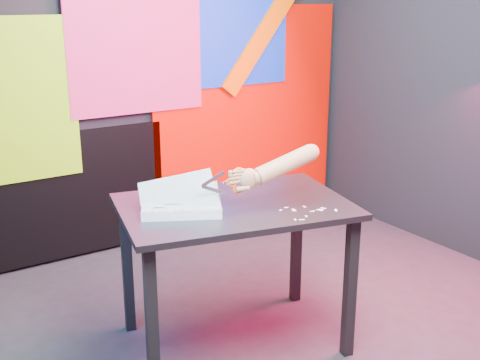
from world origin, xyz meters
TOP-DOWN VIEW (x-y plane):
  - room at (0.00, 0.00)m, footprint 3.01×3.01m
  - backdrop at (0.06, 1.46)m, footprint 2.88×0.05m
  - work_table at (-0.41, 0.01)m, footprint 1.22×0.95m
  - printout_stack at (-0.67, 0.06)m, footprint 0.44×0.40m
  - scissors at (-0.44, -0.05)m, footprint 0.22×0.03m
  - hand_forearm at (-0.21, -0.07)m, footprint 0.48×0.12m
  - paper_clippings at (-0.18, -0.27)m, footprint 0.25×0.18m

SIDE VIEW (x-z plane):
  - work_table at x=-0.41m, z-range 0.27..1.02m
  - paper_clippings at x=-0.18m, z-range 0.75..0.75m
  - printout_stack at x=-0.67m, z-range 0.68..0.87m
  - scissors at x=-0.44m, z-range 0.82..0.95m
  - hand_forearm at x=-0.21m, z-range 0.83..1.02m
  - backdrop at x=0.06m, z-range -0.08..2.00m
  - room at x=0.00m, z-range 0.00..2.71m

